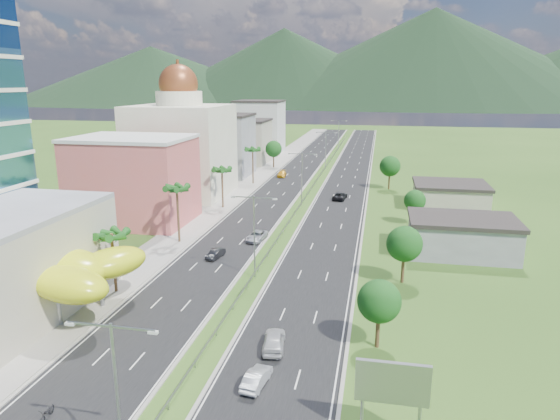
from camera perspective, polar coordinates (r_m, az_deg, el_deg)
The scene contains 36 objects.
ground at distance 57.69m, azimuth -5.35°, elevation -11.31°, with size 500.00×500.00×0.00m, color #2D5119.
road_left at distance 143.71m, azimuth 1.99°, elevation 4.45°, with size 11.00×260.00×0.04m, color black.
road_right at distance 142.11m, azimuth 7.98°, elevation 4.21°, with size 11.00×260.00×0.04m, color black.
sidewalk_left at distance 145.52m, azimuth -1.72°, elevation 4.60°, with size 7.00×260.00×0.12m, color gray.
median_guardrail at distance 125.03m, azimuth 4.04°, elevation 3.19°, with size 0.10×216.06×0.76m.
streetlight_median_a at distance 34.31m, azimuth -18.21°, elevation -18.55°, with size 6.04×0.25×11.00m.
streetlight_median_b at distance 64.26m, azimuth -2.96°, elevation -2.07°, with size 6.04×0.25×11.00m.
streetlight_median_c at distance 102.48m, azimuth 2.52°, elevation 4.19°, with size 6.04×0.25×11.00m.
streetlight_median_d at distance 146.62m, azimuth 5.25°, elevation 7.26°, with size 6.04×0.25×11.00m.
streetlight_median_e at distance 191.16m, azimuth 6.72°, elevation 8.90°, with size 6.04×0.25×11.00m.
lime_canopy at distance 61.10m, azimuth -25.00°, elevation -6.09°, with size 18.00×15.00×7.40m.
pink_shophouse at distance 94.08m, azimuth -16.37°, elevation 3.15°, with size 20.00×15.00×15.00m, color #D75D58.
domed_building at distance 114.09m, azimuth -11.20°, elevation 7.33°, with size 20.00×20.00×28.70m.
midrise_grey at distance 137.45m, azimuth -6.79°, elevation 7.27°, with size 16.00×15.00×16.00m, color gray.
midrise_beige at distance 158.54m, azimuth -4.31°, elevation 7.73°, with size 16.00×15.00×13.00m, color #ADA48F.
midrise_white at distance 180.43m, azimuth -2.35°, elevation 9.38°, with size 16.00×15.00×18.00m, color silver.
billboard at distance 37.83m, azimuth 12.71°, elevation -18.94°, with size 5.20×0.35×6.20m.
shed_near at distance 79.03m, azimuth 20.06°, elevation -2.99°, with size 15.00×10.00×5.00m, color gray.
shed_far at distance 108.14m, azimuth 18.83°, elevation 1.51°, with size 14.00×12.00×4.40m, color #ADA48F.
palm_tree_b at distance 62.78m, azimuth -18.69°, elevation -2.95°, with size 3.60×3.60×8.10m.
palm_tree_c at distance 79.74m, azimuth -11.71°, elevation 2.21°, with size 3.60×3.60×9.60m.
palm_tree_d at distance 101.08m, azimuth -6.65°, elevation 4.42°, with size 3.60×3.60×8.60m.
palm_tree_e at distance 124.70m, azimuth -3.14°, elevation 6.76°, with size 3.60×3.60×9.40m.
leafy_tree_lfar at distance 149.19m, azimuth -0.74°, elevation 6.99°, with size 4.90×4.90×8.05m.
leafy_tree_ra at distance 49.06m, azimuth 11.27°, elevation -10.21°, with size 4.20×4.20×6.90m.
leafy_tree_rb at distance 64.90m, azimuth 14.03°, elevation -3.79°, with size 4.55×4.55×7.47m.
leafy_tree_rc at distance 92.27m, azimuth 15.16°, elevation 1.03°, with size 3.85×3.85×6.33m.
leafy_tree_rd at distance 121.28m, azimuth 12.46°, elevation 4.91°, with size 4.90×4.90×8.05m.
mountain_ridge at distance 502.29m, azimuth 16.69°, elevation 11.04°, with size 860.00×140.00×90.00m, color black, non-canonical shape.
car_dark_left at distance 73.55m, azimuth -7.39°, elevation -4.97°, with size 1.38×3.95×1.30m, color black.
car_silver_mid_left at distance 80.87m, azimuth -2.68°, elevation -2.99°, with size 2.46×5.33×1.48m, color #A8AAB0.
car_yellow_far_left at distance 135.05m, azimuth 0.22°, elevation 4.15°, with size 2.15×5.30×1.54m, color gold.
car_white_near_right at distance 49.58m, azimuth -0.70°, elevation -14.66°, with size 2.02×5.03×1.71m, color silver.
car_silver_right at distance 44.55m, azimuth -2.69°, elevation -18.61°, with size 1.47×4.21×1.39m, color #B7BABF.
car_dark_far_right at distance 109.66m, azimuth 6.87°, elevation 1.61°, with size 2.54×5.50×1.53m, color black.
motorcycle at distance 44.58m, azimuth -25.08°, elevation -20.11°, with size 0.64×2.11×1.35m, color black.
Camera 1 is at (15.28, -49.67, 25.05)m, focal length 32.00 mm.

